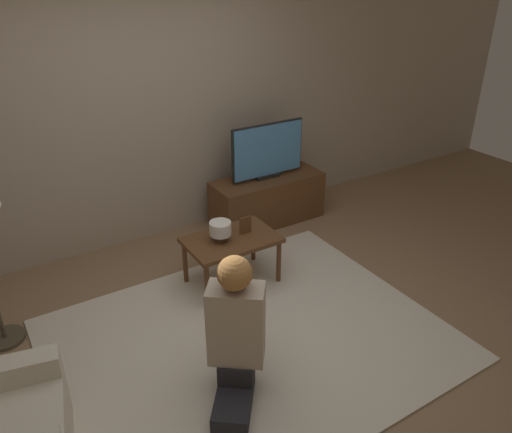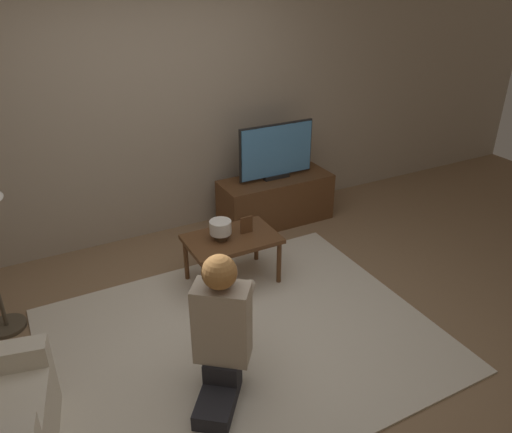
{
  "view_description": "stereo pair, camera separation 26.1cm",
  "coord_description": "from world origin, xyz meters",
  "px_view_note": "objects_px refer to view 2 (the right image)",
  "views": [
    {
      "loc": [
        -1.47,
        -2.44,
        2.48
      ],
      "look_at": [
        0.42,
        0.6,
        0.65
      ],
      "focal_mm": 35.0,
      "sensor_mm": 36.0,
      "label": 1
    },
    {
      "loc": [
        -1.25,
        -2.57,
        2.48
      ],
      "look_at": [
        0.42,
        0.6,
        0.65
      ],
      "focal_mm": 35.0,
      "sensor_mm": 36.0,
      "label": 2
    }
  ],
  "objects_px": {
    "coffee_table": "(232,243)",
    "table_lamp": "(220,228)",
    "tv": "(276,151)",
    "person_kneeling": "(222,326)"
  },
  "relations": [
    {
      "from": "coffee_table",
      "to": "table_lamp",
      "type": "xyz_separation_m",
      "value": [
        -0.09,
        0.01,
        0.16
      ]
    },
    {
      "from": "tv",
      "to": "coffee_table",
      "type": "distance_m",
      "value": 1.28
    },
    {
      "from": "coffee_table",
      "to": "person_kneeling",
      "type": "bearing_deg",
      "value": -118.04
    },
    {
      "from": "coffee_table",
      "to": "person_kneeling",
      "type": "height_order",
      "value": "person_kneeling"
    },
    {
      "from": "tv",
      "to": "person_kneeling",
      "type": "xyz_separation_m",
      "value": [
        -1.47,
        -1.91,
        -0.27
      ]
    },
    {
      "from": "coffee_table",
      "to": "tv",
      "type": "bearing_deg",
      "value": 42.63
    },
    {
      "from": "tv",
      "to": "person_kneeling",
      "type": "relative_size",
      "value": 0.82
    },
    {
      "from": "coffee_table",
      "to": "table_lamp",
      "type": "relative_size",
      "value": 4.23
    },
    {
      "from": "tv",
      "to": "coffee_table",
      "type": "relative_size",
      "value": 1.08
    },
    {
      "from": "person_kneeling",
      "to": "tv",
      "type": "bearing_deg",
      "value": -89.95
    }
  ]
}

